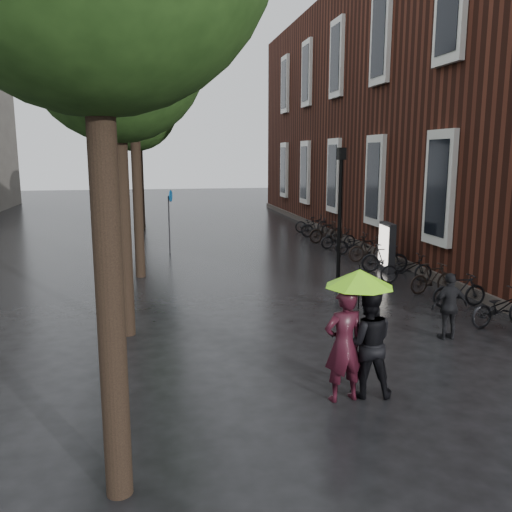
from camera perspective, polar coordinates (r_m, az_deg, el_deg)
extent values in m
plane|color=black|center=(7.42, 21.18, -23.15)|extent=(120.00, 120.00, 0.00)
cube|color=#38160F|center=(28.41, 19.07, 14.05)|extent=(10.00, 33.00, 12.00)
cube|color=silver|center=(18.05, 18.83, 6.79)|extent=(0.25, 1.60, 3.60)
cube|color=black|center=(18.00, 18.56, 6.79)|extent=(0.10, 1.20, 3.00)
cube|color=silver|center=(18.56, 19.95, 23.96)|extent=(0.25, 1.60, 3.60)
cube|color=black|center=(18.52, 19.65, 24.01)|extent=(0.10, 1.20, 3.00)
cube|color=silver|center=(22.52, 12.48, 7.76)|extent=(0.25, 1.60, 3.60)
cube|color=black|center=(22.48, 12.24, 7.77)|extent=(0.10, 1.20, 3.00)
cube|color=silver|center=(22.93, 13.07, 21.61)|extent=(0.25, 1.60, 3.60)
cube|color=black|center=(22.89, 12.83, 21.64)|extent=(0.10, 1.20, 3.00)
cube|color=silver|center=(27.17, 8.25, 8.36)|extent=(0.25, 1.60, 3.60)
cube|color=black|center=(27.14, 8.05, 8.36)|extent=(0.10, 1.20, 3.00)
cube|color=silver|center=(27.52, 8.57, 19.88)|extent=(0.25, 1.60, 3.60)
cube|color=black|center=(27.48, 8.36, 19.89)|extent=(0.10, 1.20, 3.00)
cube|color=silver|center=(31.93, 5.26, 8.75)|extent=(0.25, 1.60, 3.60)
cube|color=black|center=(31.91, 5.08, 8.76)|extent=(0.10, 1.20, 3.00)
cube|color=silver|center=(32.23, 5.43, 18.57)|extent=(0.25, 1.60, 3.60)
cube|color=black|center=(32.20, 5.25, 18.58)|extent=(0.10, 1.20, 3.00)
cube|color=silver|center=(36.76, 3.04, 9.03)|extent=(0.25, 1.60, 3.60)
cube|color=black|center=(36.73, 2.89, 9.03)|extent=(0.10, 1.20, 3.00)
cube|color=silver|center=(37.01, 3.13, 17.57)|extent=(0.25, 1.60, 3.60)
cube|color=black|center=(36.99, 2.97, 17.58)|extent=(0.10, 1.20, 3.00)
cube|color=#3F3833|center=(26.55, 9.10, 2.10)|extent=(0.40, 33.00, 0.30)
cylinder|color=black|center=(6.38, -15.07, -5.24)|extent=(0.32, 0.32, 4.68)
cylinder|color=black|center=(12.27, -13.71, 1.98)|extent=(0.32, 0.32, 4.51)
cylinder|color=black|center=(18.20, -12.33, 5.48)|extent=(0.32, 0.32, 4.95)
cylinder|color=black|center=(24.21, -12.41, 6.05)|extent=(0.32, 0.32, 4.40)
cylinder|color=black|center=(30.18, -12.02, 7.30)|extent=(0.32, 0.32, 4.79)
cylinder|color=black|center=(36.18, -11.98, 7.65)|extent=(0.32, 0.32, 4.57)
imported|color=black|center=(9.13, 9.22, -9.23)|extent=(0.76, 0.56, 1.92)
imported|color=black|center=(9.39, 11.63, -8.95)|extent=(1.03, 0.88, 1.86)
cylinder|color=black|center=(9.21, 10.68, -6.76)|extent=(0.02, 0.02, 1.47)
cone|color=#89FF1A|center=(9.02, 10.84, -2.30)|extent=(1.16, 1.16, 0.29)
cylinder|color=black|center=(8.98, 10.88, -1.13)|extent=(0.02, 0.02, 0.08)
imported|color=black|center=(12.71, 19.70, -5.00)|extent=(0.90, 0.42, 1.50)
imported|color=black|center=(14.20, 24.33, -4.97)|extent=(1.78, 0.88, 0.90)
imported|color=black|center=(15.52, 20.62, -3.39)|extent=(1.53, 0.48, 0.91)
imported|color=black|center=(16.76, 18.07, -2.23)|extent=(1.56, 0.64, 0.91)
imported|color=black|center=(17.90, 15.52, -1.28)|extent=(1.76, 0.66, 0.92)
imported|color=black|center=(19.35, 13.40, -0.20)|extent=(1.69, 0.71, 0.98)
imported|color=black|center=(21.08, 11.77, 0.76)|extent=(1.69, 0.58, 1.00)
imported|color=black|center=(22.56, 10.34, 1.31)|extent=(1.69, 0.62, 0.88)
imported|color=black|center=(23.82, 8.66, 1.84)|extent=(1.73, 0.84, 0.87)
imported|color=black|center=(25.25, 7.40, 2.56)|extent=(1.78, 0.73, 1.04)
imported|color=black|center=(26.96, 6.48, 3.04)|extent=(1.71, 0.84, 0.99)
imported|color=black|center=(28.54, 5.90, 3.41)|extent=(1.83, 0.84, 0.93)
cube|color=black|center=(19.56, 13.62, 0.96)|extent=(0.23, 1.12, 1.69)
cube|color=beige|center=(19.50, 13.29, 1.09)|extent=(0.04, 0.94, 1.39)
cylinder|color=black|center=(16.24, 8.78, 3.24)|extent=(0.12, 0.12, 3.96)
cube|color=black|center=(16.10, 8.99, 10.59)|extent=(0.22, 0.22, 0.35)
sphere|color=#FFE5B2|center=(16.10, 8.99, 10.59)|extent=(0.18, 0.18, 0.18)
cylinder|color=#262628|center=(22.59, -9.12, 3.26)|extent=(0.06, 0.06, 2.37)
cylinder|color=#0C4D8E|center=(22.48, -8.97, 6.26)|extent=(0.03, 0.47, 0.47)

